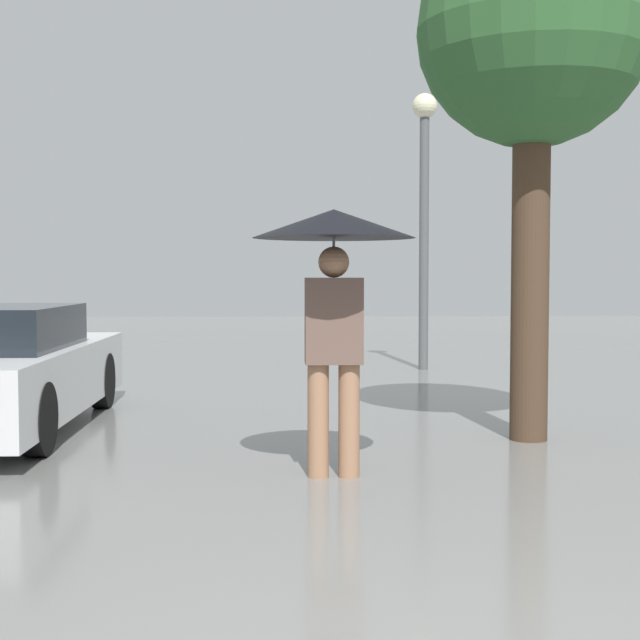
% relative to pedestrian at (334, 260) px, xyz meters
% --- Properties ---
extents(pedestrian, '(1.17, 1.17, 1.92)m').
position_rel_pedestrian_xyz_m(pedestrian, '(0.00, 0.00, 0.00)').
color(pedestrian, '#9E7051').
rests_on(pedestrian, ground_plane).
extents(tree, '(2.02, 2.02, 4.59)m').
position_rel_pedestrian_xyz_m(tree, '(1.81, 1.37, 1.93)').
color(tree, '#473323').
rests_on(tree, ground_plane).
extents(street_lamp, '(0.38, 0.38, 4.23)m').
position_rel_pedestrian_xyz_m(street_lamp, '(1.85, 7.28, 1.23)').
color(street_lamp, '#515456').
rests_on(street_lamp, ground_plane).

